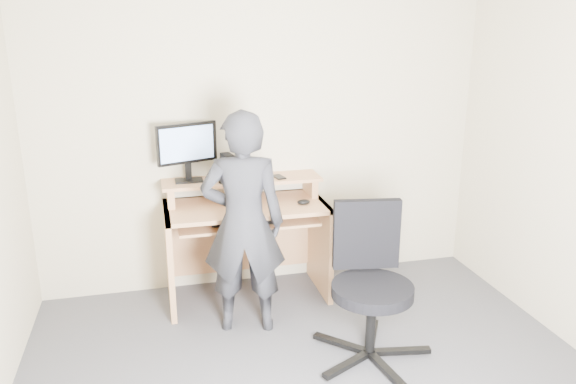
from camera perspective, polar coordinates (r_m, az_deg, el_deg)
name	(u,v)px	position (r m, az deg, el deg)	size (l,w,h in m)	color
back_wall	(263,130)	(4.37, -2.52, 6.35)	(3.50, 0.02, 2.50)	#BFB098
desk	(245,227)	(4.32, -4.42, -3.52)	(1.20, 0.60, 0.91)	tan
monitor	(187,147)	(4.18, -10.20, 4.52)	(0.45, 0.19, 0.44)	black
external_drive	(227,167)	(4.23, -6.17, 2.55)	(0.07, 0.13, 0.20)	black
travel_mug	(244,167)	(4.24, -4.46, 2.59)	(0.08, 0.08, 0.19)	#B3B3B7
smartphone	(279,177)	(4.29, -0.93, 1.54)	(0.07, 0.13, 0.01)	black
charger	(222,181)	(4.16, -6.69, 1.11)	(0.04, 0.04, 0.04)	black
headphones	(220,177)	(4.29, -6.94, 1.49)	(0.16, 0.16, 0.02)	silver
keyboard	(243,220)	(4.12, -4.60, -2.82)	(0.46, 0.18, 0.03)	black
mouse	(304,202)	(4.17, 1.59, -1.02)	(0.10, 0.06, 0.04)	black
office_chair	(370,278)	(3.57, 8.33, -8.61)	(0.76, 0.76, 0.96)	black
person	(243,224)	(3.75, -4.56, -3.22)	(0.56, 0.37, 1.53)	black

